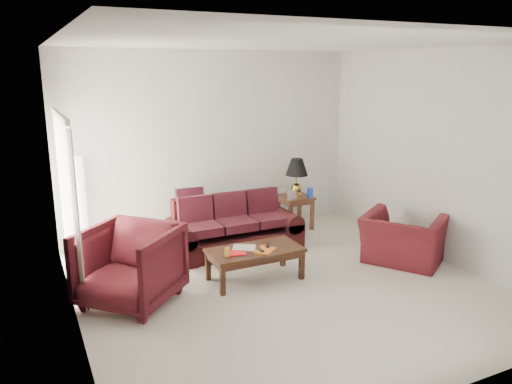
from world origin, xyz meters
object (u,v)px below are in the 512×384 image
armchair_left (130,266)px  end_table (295,212)px  sofa (234,225)px  armchair_right (403,239)px  floor_lamp (79,207)px  coffee_table (255,264)px

armchair_left → end_table: bearing=73.7°
sofa → armchair_right: size_ratio=1.87×
floor_lamp → armchair_right: floor_lamp is taller
coffee_table → armchair_right: bearing=-18.5°
sofa → armchair_right: 2.47m
end_table → armchair_left: 3.60m
armchair_right → coffee_table: size_ratio=0.88×
armchair_right → coffee_table: 2.20m
end_table → coffee_table: size_ratio=0.47×
armchair_right → end_table: bearing=-17.4°
end_table → coffee_table: bearing=-133.2°
end_table → coffee_table: end_table is taller
sofa → coffee_table: size_ratio=1.64×
floor_lamp → armchair_left: 1.88m
coffee_table → floor_lamp: bearing=127.3°
coffee_table → sofa: bearing=71.8°
sofa → floor_lamp: floor_lamp is taller
armchair_left → floor_lamp: bearing=146.1°
end_table → armchair_right: armchair_right is taller
armchair_right → coffee_table: armchair_right is taller
armchair_left → armchair_right: armchair_left is taller
floor_lamp → coffee_table: floor_lamp is taller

